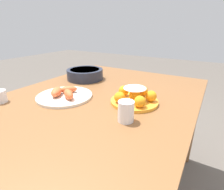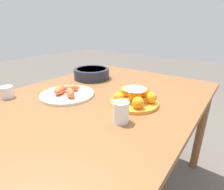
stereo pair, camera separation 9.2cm
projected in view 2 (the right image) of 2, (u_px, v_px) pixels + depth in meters
name	position (u px, v px, depth m)	size (l,w,h in m)	color
dining_table	(92.00, 113.00, 0.99)	(1.54, 1.04, 0.74)	brown
cake_plate	(135.00, 98.00, 0.90)	(0.25, 0.25, 0.09)	gold
serving_bowl	(92.00, 73.00, 1.34)	(0.27, 0.27, 0.08)	#232838
seafood_platter	(67.00, 93.00, 1.01)	(0.31, 0.31, 0.06)	silver
cup_near	(121.00, 112.00, 0.73)	(0.07, 0.07, 0.09)	white
cup_far	(7.00, 92.00, 0.98)	(0.07, 0.07, 0.06)	white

